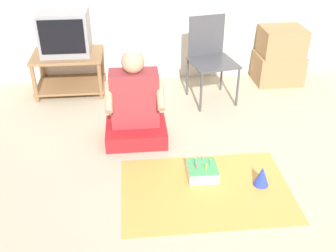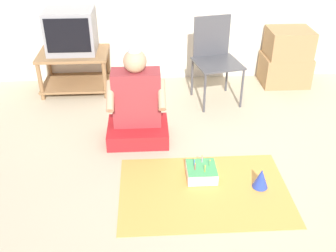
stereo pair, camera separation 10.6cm
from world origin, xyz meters
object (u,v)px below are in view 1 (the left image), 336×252
(party_hat_blue, at_px, (262,176))
(birthday_cake, at_px, (202,171))
(folding_chair, at_px, (210,54))
(person_seated, at_px, (135,108))
(cardboard_box_stack, at_px, (280,56))
(tv, at_px, (65,32))

(party_hat_blue, bearing_deg, birthday_cake, 161.62)
(folding_chair, bearing_deg, person_seated, -136.58)
(cardboard_box_stack, bearing_deg, birthday_cake, -124.95)
(folding_chair, bearing_deg, birthday_cake, -102.38)
(folding_chair, xyz_separation_m, person_seated, (-0.79, -0.75, -0.18))
(cardboard_box_stack, relative_size, party_hat_blue, 4.01)
(cardboard_box_stack, bearing_deg, party_hat_blue, -112.19)
(birthday_cake, bearing_deg, folding_chair, 77.62)
(tv, xyz_separation_m, folding_chair, (1.48, -0.30, -0.17))
(folding_chair, relative_size, birthday_cake, 3.71)
(cardboard_box_stack, distance_m, party_hat_blue, 1.97)
(birthday_cake, bearing_deg, person_seated, 129.00)
(tv, xyz_separation_m, person_seated, (0.68, -1.05, -0.35))
(birthday_cake, height_order, party_hat_blue, same)
(tv, xyz_separation_m, party_hat_blue, (1.61, -1.81, -0.57))
(tv, distance_m, birthday_cake, 2.13)
(cardboard_box_stack, height_order, person_seated, person_seated)
(person_seated, distance_m, birthday_cake, 0.83)
(folding_chair, height_order, cardboard_box_stack, folding_chair)
(tv, bearing_deg, folding_chair, -11.55)
(tv, height_order, cardboard_box_stack, tv)
(folding_chair, bearing_deg, tv, 168.45)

